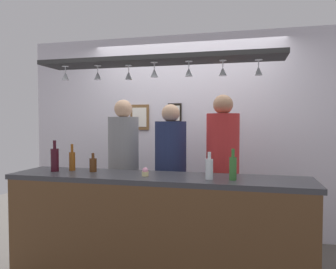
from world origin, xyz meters
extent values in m
plane|color=#4C4742|center=(0.00, 0.00, 0.00)|extent=(8.00, 8.00, 0.00)
cube|color=silver|center=(0.00, 1.10, 1.30)|extent=(4.40, 0.06, 2.60)
cube|color=#38383D|center=(0.00, -0.35, 0.97)|extent=(2.70, 0.55, 0.04)
cube|color=brown|center=(0.00, -0.60, 0.47)|extent=(2.65, 0.04, 0.95)
cube|color=black|center=(0.00, -0.30, 2.02)|extent=(2.20, 0.36, 0.04)
cylinder|color=silver|center=(-0.89, -0.35, 2.00)|extent=(0.06, 0.06, 0.00)
cylinder|color=silver|center=(-0.89, -0.35, 1.97)|extent=(0.01, 0.01, 0.06)
cone|color=silver|center=(-0.89, -0.35, 1.90)|extent=(0.07, 0.07, 0.08)
cylinder|color=silver|center=(-0.58, -0.30, 2.00)|extent=(0.06, 0.06, 0.00)
cylinder|color=silver|center=(-0.58, -0.30, 1.97)|extent=(0.01, 0.01, 0.06)
cone|color=silver|center=(-0.58, -0.30, 1.90)|extent=(0.07, 0.07, 0.08)
cylinder|color=silver|center=(-0.29, -0.24, 2.00)|extent=(0.06, 0.06, 0.00)
cylinder|color=silver|center=(-0.29, -0.24, 1.97)|extent=(0.01, 0.01, 0.06)
cone|color=silver|center=(-0.29, -0.24, 1.90)|extent=(0.07, 0.07, 0.08)
cylinder|color=silver|center=(-0.02, -0.34, 2.00)|extent=(0.06, 0.06, 0.00)
cylinder|color=silver|center=(-0.02, -0.34, 1.97)|extent=(0.01, 0.01, 0.06)
cone|color=silver|center=(-0.02, -0.34, 1.90)|extent=(0.07, 0.07, 0.08)
cylinder|color=silver|center=(0.29, -0.32, 2.00)|extent=(0.06, 0.06, 0.00)
cylinder|color=silver|center=(0.29, -0.32, 1.97)|extent=(0.01, 0.01, 0.06)
cone|color=silver|center=(0.29, -0.32, 1.90)|extent=(0.07, 0.07, 0.08)
cylinder|color=silver|center=(0.58, -0.29, 2.00)|extent=(0.06, 0.06, 0.00)
cylinder|color=silver|center=(0.58, -0.29, 1.97)|extent=(0.01, 0.01, 0.06)
cone|color=silver|center=(0.58, -0.29, 1.90)|extent=(0.07, 0.07, 0.08)
cylinder|color=silver|center=(0.88, -0.25, 2.00)|extent=(0.06, 0.06, 0.00)
cylinder|color=silver|center=(0.88, -0.25, 1.97)|extent=(0.01, 0.01, 0.06)
cone|color=silver|center=(0.88, -0.25, 1.90)|extent=(0.07, 0.07, 0.08)
cube|color=#2D334C|center=(-0.56, 0.29, 0.41)|extent=(0.17, 0.18, 0.81)
cylinder|color=gray|center=(-0.56, 0.29, 1.17)|extent=(0.34, 0.34, 0.71)
sphere|color=tan|center=(-0.56, 0.29, 1.61)|extent=(0.20, 0.20, 0.20)
cube|color=#2D334C|center=(-0.02, 0.29, 0.39)|extent=(0.17, 0.18, 0.79)
cylinder|color=navy|center=(-0.02, 0.29, 1.13)|extent=(0.34, 0.34, 0.69)
sphere|color=tan|center=(-0.02, 0.29, 1.56)|extent=(0.20, 0.20, 0.20)
cube|color=#2D334C|center=(0.54, 0.29, 0.42)|extent=(0.17, 0.18, 0.83)
cylinder|color=red|center=(0.54, 0.29, 1.19)|extent=(0.34, 0.34, 0.72)
sphere|color=#9E7556|center=(0.54, 0.29, 1.65)|extent=(0.21, 0.21, 0.21)
cylinder|color=#512D14|center=(-0.64, -0.29, 1.06)|extent=(0.07, 0.07, 0.13)
cylinder|color=#512D14|center=(-0.64, -0.29, 1.15)|extent=(0.03, 0.03, 0.05)
cylinder|color=#380F19|center=(-1.01, -0.35, 1.10)|extent=(0.08, 0.08, 0.22)
cylinder|color=#380F19|center=(-1.01, -0.35, 1.25)|extent=(0.03, 0.03, 0.08)
cylinder|color=brown|center=(-0.88, -0.26, 1.08)|extent=(0.06, 0.06, 0.18)
cylinder|color=brown|center=(-0.88, -0.26, 1.21)|extent=(0.03, 0.03, 0.08)
cylinder|color=#336B2D|center=(0.68, -0.41, 1.09)|extent=(0.06, 0.06, 0.19)
cylinder|color=#336B2D|center=(0.68, -0.41, 1.22)|extent=(0.03, 0.03, 0.07)
cylinder|color=silver|center=(0.48, -0.42, 1.08)|extent=(0.06, 0.06, 0.17)
cylinder|color=silver|center=(0.48, -0.42, 1.19)|extent=(0.03, 0.03, 0.06)
cylinder|color=beige|center=(-0.08, -0.40, 1.01)|extent=(0.06, 0.06, 0.04)
sphere|color=pink|center=(-0.08, -0.40, 1.04)|extent=(0.05, 0.05, 0.05)
cube|color=brown|center=(-0.63, 1.06, 1.53)|extent=(0.26, 0.02, 0.34)
cube|color=white|center=(-0.63, 1.05, 1.53)|extent=(0.20, 0.01, 0.26)
cube|color=black|center=(-0.15, 1.06, 1.58)|extent=(0.18, 0.02, 0.26)
cube|color=white|center=(-0.15, 1.05, 1.58)|extent=(0.14, 0.01, 0.20)
cube|color=brown|center=(0.51, 1.06, 1.43)|extent=(0.30, 0.02, 0.18)
cube|color=white|center=(0.51, 1.05, 1.43)|extent=(0.23, 0.01, 0.14)
camera|label=1|loc=(0.80, -3.14, 1.48)|focal=34.96mm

